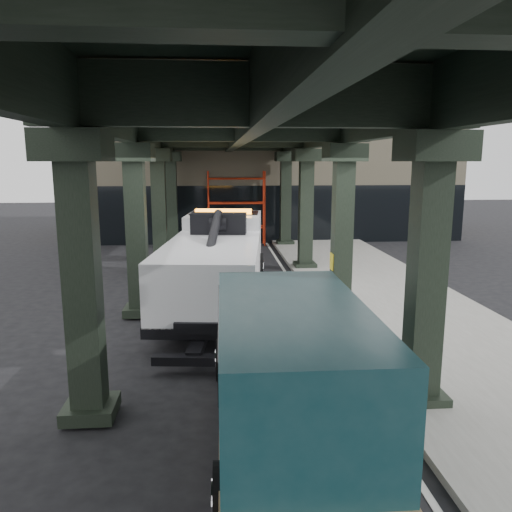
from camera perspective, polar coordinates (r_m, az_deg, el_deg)
name	(u,v)px	position (r m, az deg, el deg)	size (l,w,h in m)	color
ground	(261,336)	(13.24, 0.56, -9.12)	(90.00, 90.00, 0.00)	black
sidewalk	(400,307)	(16.09, 16.14, -5.65)	(5.00, 40.00, 0.15)	gray
lane_stripe	(310,312)	(15.35, 6.24, -6.33)	(0.12, 38.00, 0.01)	silver
viaduct	(241,127)	(14.45, -1.78, 14.56)	(7.40, 32.00, 6.40)	black
building	(264,169)	(32.55, 0.87, 9.87)	(22.00, 10.00, 8.00)	#C6B793
scaffolding	(236,206)	(27.17, -2.27, 5.70)	(3.08, 0.88, 4.00)	red
tow_truck	(218,259)	(15.76, -4.36, -0.36)	(3.53, 9.42, 3.02)	black
towed_van	(289,367)	(8.10, 3.77, -12.59)	(2.46, 5.97, 2.41)	#10353B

